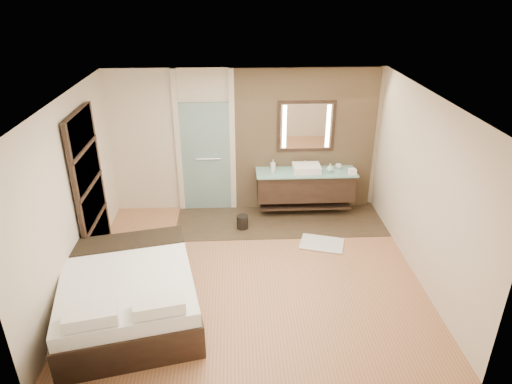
{
  "coord_description": "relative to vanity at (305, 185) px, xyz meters",
  "views": [
    {
      "loc": [
        -0.21,
        -5.81,
        4.13
      ],
      "look_at": [
        0.11,
        0.6,
        1.08
      ],
      "focal_mm": 32.0,
      "sensor_mm": 36.0,
      "label": 1
    }
  ],
  "objects": [
    {
      "name": "soap_bottle_c",
      "position": [
        0.43,
        -0.06,
        0.37
      ],
      "size": [
        0.16,
        0.16,
        0.16
      ],
      "primitive_type": "imported",
      "rotation": [
        0.0,
        0.0,
        -0.34
      ],
      "color": "#ABD7D6",
      "rests_on": "vanity"
    },
    {
      "name": "floor",
      "position": [
        -1.1,
        -1.92,
        -0.58
      ],
      "size": [
        5.0,
        5.0,
        0.0
      ],
      "primitive_type": "plane",
      "color": "#986540",
      "rests_on": "ground"
    },
    {
      "name": "waste_bin",
      "position": [
        -1.2,
        -0.56,
        -0.45
      ],
      "size": [
        0.27,
        0.27,
        0.26
      ],
      "primitive_type": "cylinder",
      "rotation": [
        0.0,
        0.0,
        0.44
      ],
      "color": "black",
      "rests_on": "floor"
    },
    {
      "name": "soap_bottle_a",
      "position": [
        -0.62,
        -0.04,
        0.39
      ],
      "size": [
        0.1,
        0.1,
        0.2
      ],
      "primitive_type": "imported",
      "rotation": [
        0.0,
        0.0,
        -0.4
      ],
      "color": "white",
      "rests_on": "vanity"
    },
    {
      "name": "vanity",
      "position": [
        0.0,
        0.0,
        0.0
      ],
      "size": [
        1.85,
        0.55,
        0.88
      ],
      "color": "black",
      "rests_on": "stone_wall"
    },
    {
      "name": "soap_bottle_b",
      "position": [
        -0.61,
        0.11,
        0.38
      ],
      "size": [
        0.1,
        0.1,
        0.19
      ],
      "primitive_type": "imported",
      "rotation": [
        0.0,
        0.0,
        0.12
      ],
      "color": "#B2B2B2",
      "rests_on": "vanity"
    },
    {
      "name": "tissue_box",
      "position": [
        0.82,
        -0.18,
        0.33
      ],
      "size": [
        0.14,
        0.14,
        0.1
      ],
      "primitive_type": "cube",
      "rotation": [
        0.0,
        0.0,
        0.15
      ],
      "color": "white",
      "rests_on": "vanity"
    },
    {
      "name": "shoji_partition",
      "position": [
        -3.53,
        -1.32,
        0.63
      ],
      "size": [
        0.06,
        1.2,
        2.4
      ],
      "color": "black",
      "rests_on": "floor"
    },
    {
      "name": "stone_wall",
      "position": [
        0.0,
        0.29,
        0.77
      ],
      "size": [
        2.6,
        0.08,
        2.7
      ],
      "primitive_type": "cube",
      "color": "#A1825C",
      "rests_on": "floor"
    },
    {
      "name": "cup",
      "position": [
        0.62,
        0.1,
        0.33
      ],
      "size": [
        0.14,
        0.14,
        0.09
      ],
      "primitive_type": "imported",
      "rotation": [
        0.0,
        0.0,
        0.35
      ],
      "color": "white",
      "rests_on": "vanity"
    },
    {
      "name": "mirror_unit",
      "position": [
        0.0,
        0.24,
        1.07
      ],
      "size": [
        1.06,
        0.04,
        0.96
      ],
      "color": "black",
      "rests_on": "stone_wall"
    },
    {
      "name": "frosted_door",
      "position": [
        -1.85,
        0.28,
        0.56
      ],
      "size": [
        1.1,
        0.12,
        2.7
      ],
      "color": "#B7E8E5",
      "rests_on": "floor"
    },
    {
      "name": "bath_mat",
      "position": [
        0.14,
        -1.17,
        -0.56
      ],
      "size": [
        0.83,
        0.69,
        0.02
      ],
      "primitive_type": "cube",
      "rotation": [
        0.0,
        0.0,
        -0.3
      ],
      "color": "silver",
      "rests_on": "floor"
    },
    {
      "name": "tile_strip",
      "position": [
        -0.5,
        -0.32,
        -0.57
      ],
      "size": [
        3.8,
        1.3,
        0.01
      ],
      "primitive_type": "cube",
      "color": "#33281B",
      "rests_on": "floor"
    },
    {
      "name": "bed",
      "position": [
        -2.75,
        -2.79,
        -0.24
      ],
      "size": [
        2.1,
        2.43,
        0.82
      ],
      "rotation": [
        0.0,
        0.0,
        0.21
      ],
      "color": "black",
      "rests_on": "floor"
    }
  ]
}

